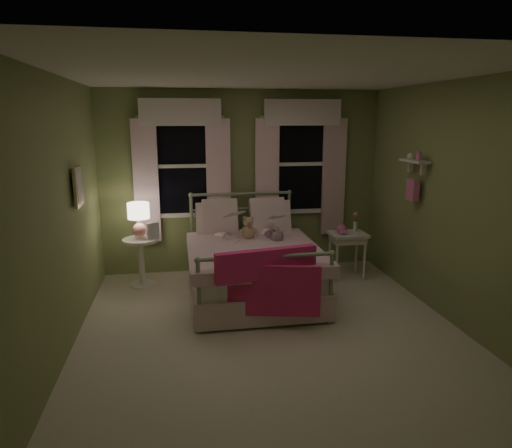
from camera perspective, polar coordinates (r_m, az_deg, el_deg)
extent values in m
plane|color=white|center=(5.00, 1.80, -13.05)|extent=(4.20, 4.20, 0.00)
plane|color=white|center=(4.50, 2.04, 18.18)|extent=(4.20, 4.20, 0.00)
plane|color=#829257|center=(6.62, -1.73, 5.26)|extent=(4.00, 0.00, 4.00)
plane|color=#829257|center=(2.62, 11.17, -7.20)|extent=(4.00, 0.00, 4.00)
plane|color=#829257|center=(4.62, -23.20, 0.78)|extent=(0.00, 4.20, 4.20)
plane|color=#829257|center=(5.34, 23.45, 2.30)|extent=(0.00, 4.20, 4.20)
cube|color=white|center=(5.76, -0.53, -4.92)|extent=(1.44, 1.94, 0.26)
cube|color=white|center=(5.84, -0.53, -7.16)|extent=(1.54, 2.02, 0.30)
cube|color=white|center=(5.57, -0.29, -3.62)|extent=(1.58, 1.75, 0.14)
cylinder|color=#9EB793|center=(5.74, -7.40, -6.37)|extent=(0.04, 1.90, 0.04)
cylinder|color=#9EB793|center=(5.94, 6.09, -5.65)|extent=(0.04, 1.90, 0.04)
cylinder|color=#9EB793|center=(6.59, -8.00, -1.34)|extent=(0.04, 0.04, 1.15)
cylinder|color=#9EB793|center=(6.77, 4.10, -0.85)|extent=(0.04, 0.04, 1.15)
sphere|color=#9EB793|center=(6.47, -8.16, 3.60)|extent=(0.07, 0.07, 0.07)
sphere|color=#9EB793|center=(6.66, 4.18, 3.96)|extent=(0.07, 0.07, 0.07)
cylinder|color=#9EB793|center=(6.52, -1.90, 3.81)|extent=(1.42, 0.04, 0.04)
cylinder|color=#9EB793|center=(6.56, -1.89, 1.91)|extent=(1.38, 0.03, 0.03)
cylinder|color=#9EB793|center=(4.79, -7.17, -9.08)|extent=(0.04, 0.04, 0.80)
cylinder|color=#9EB793|center=(5.04, 9.32, -8.01)|extent=(0.04, 0.04, 0.80)
sphere|color=#9EB793|center=(4.66, -7.31, -4.51)|extent=(0.07, 0.07, 0.07)
sphere|color=#9EB793|center=(4.91, 9.49, -3.65)|extent=(0.07, 0.07, 0.07)
cylinder|color=#9EB793|center=(4.74, 1.32, -4.11)|extent=(1.42, 0.04, 0.04)
cube|color=white|center=(6.29, -4.98, 0.16)|extent=(0.55, 0.32, 0.57)
cube|color=white|center=(6.39, 1.83, 0.42)|extent=(0.55, 0.32, 0.57)
cube|color=white|center=(6.27, -4.54, 0.89)|extent=(0.48, 0.30, 0.51)
cube|color=white|center=(6.36, 1.39, 1.10)|extent=(0.48, 0.30, 0.51)
cube|color=#EF2E7E|center=(4.76, 1.32, -5.03)|extent=(1.10, 0.29, 0.32)
cube|color=#D92A69|center=(4.79, 1.46, -8.36)|extent=(1.08, 0.27, 0.55)
imported|color=#F7D1DD|center=(6.03, -3.85, 0.82)|extent=(0.30, 0.25, 0.71)
imported|color=#F7D1DD|center=(6.10, 1.38, 1.43)|extent=(0.43, 0.36, 0.80)
imported|color=beige|center=(5.77, -3.61, 0.68)|extent=(0.23, 0.18, 0.26)
imported|color=beige|center=(5.87, 1.85, 0.47)|extent=(0.21, 0.13, 0.26)
sphere|color=tan|center=(5.95, -1.00, -1.02)|extent=(0.18, 0.18, 0.18)
sphere|color=tan|center=(5.90, -0.98, 0.26)|extent=(0.13, 0.13, 0.13)
sphere|color=tan|center=(5.88, -1.41, 0.76)|extent=(0.05, 0.05, 0.05)
sphere|color=tan|center=(5.90, -0.54, 0.79)|extent=(0.05, 0.05, 0.05)
sphere|color=tan|center=(5.91, -1.72, -0.93)|extent=(0.07, 0.07, 0.07)
sphere|color=tan|center=(5.93, -0.19, -0.87)|extent=(0.07, 0.07, 0.07)
sphere|color=#8C6B51|center=(5.85, -0.89, 0.09)|extent=(0.04, 0.04, 0.04)
cylinder|color=white|center=(6.21, -14.28, -1.99)|extent=(0.46, 0.46, 0.04)
cylinder|color=white|center=(6.29, -14.12, -4.71)|extent=(0.08, 0.08, 0.60)
cylinder|color=white|center=(6.39, -13.97, -7.32)|extent=(0.34, 0.34, 0.03)
sphere|color=pink|center=(6.17, -14.35, -0.73)|extent=(0.19, 0.19, 0.19)
cylinder|color=pink|center=(6.15, -14.42, 0.36)|extent=(0.03, 0.03, 0.11)
cylinder|color=#FFEAC6|center=(6.12, -14.49, 1.64)|extent=(0.28, 0.28, 0.21)
imported|color=beige|center=(6.11, -13.42, -1.89)|extent=(0.23, 0.27, 0.02)
cube|color=white|center=(6.45, 11.41, -1.27)|extent=(0.50, 0.40, 0.04)
cube|color=white|center=(6.47, 11.38, -1.87)|extent=(0.44, 0.34, 0.08)
cylinder|color=white|center=(6.33, 10.07, -4.49)|extent=(0.04, 0.04, 0.60)
cylinder|color=white|center=(6.48, 13.41, -4.26)|extent=(0.04, 0.04, 0.60)
cylinder|color=white|center=(6.60, 9.20, -3.73)|extent=(0.04, 0.04, 0.60)
cylinder|color=white|center=(6.74, 12.43, -3.52)|extent=(0.04, 0.04, 0.60)
sphere|color=pink|center=(6.40, 10.61, -0.62)|extent=(0.14, 0.14, 0.14)
cube|color=pink|center=(6.32, 10.88, -0.98)|extent=(0.11, 0.06, 0.04)
cylinder|color=white|center=(6.52, 12.28, -0.35)|extent=(0.05, 0.05, 0.14)
cylinder|color=#4C7F3F|center=(6.49, 12.32, 0.59)|extent=(0.01, 0.01, 0.12)
sphere|color=pink|center=(6.48, 12.35, 1.20)|extent=(0.06, 0.06, 0.06)
cube|color=black|center=(6.51, -9.21, 7.18)|extent=(0.76, 0.02, 1.35)
cube|color=white|center=(6.46, -9.44, 13.35)|extent=(0.84, 0.05, 0.06)
cube|color=white|center=(6.60, -8.99, 1.11)|extent=(0.84, 0.05, 0.06)
cube|color=white|center=(6.50, -12.76, 7.02)|extent=(0.06, 0.05, 1.40)
cube|color=white|center=(6.51, -5.66, 7.28)|extent=(0.06, 0.05, 1.40)
cube|color=white|center=(6.49, -9.21, 7.17)|extent=(0.76, 0.04, 0.05)
cube|color=white|center=(6.49, -13.58, 5.18)|extent=(0.34, 0.06, 1.70)
cube|color=white|center=(6.49, -4.71, 5.51)|extent=(0.34, 0.06, 1.70)
cube|color=white|center=(6.40, -9.45, 13.62)|extent=(1.10, 0.08, 0.36)
cylinder|color=white|center=(6.44, -9.43, 13.09)|extent=(1.20, 0.03, 0.03)
cube|color=black|center=(6.74, 5.51, 7.49)|extent=(0.76, 0.02, 1.35)
cube|color=white|center=(6.69, 5.68, 13.44)|extent=(0.84, 0.05, 0.06)
cube|color=white|center=(6.83, 5.42, 1.61)|extent=(0.84, 0.05, 0.06)
cube|color=white|center=(6.63, 2.18, 7.44)|extent=(0.06, 0.05, 1.40)
cube|color=white|center=(6.84, 8.81, 7.47)|extent=(0.06, 0.05, 1.40)
cube|color=white|center=(6.72, 5.55, 7.47)|extent=(0.76, 0.04, 0.05)
cube|color=white|center=(6.59, 1.39, 5.66)|extent=(0.34, 0.06, 1.70)
cube|color=silver|center=(6.85, 9.67, 5.76)|extent=(0.34, 0.06, 1.70)
cube|color=white|center=(6.63, 5.84, 13.70)|extent=(1.10, 0.08, 0.36)
cylinder|color=white|center=(6.67, 5.74, 13.19)|extent=(1.20, 0.03, 0.03)
cube|color=white|center=(5.83, 19.17, 7.45)|extent=(0.15, 0.50, 0.03)
cube|color=white|center=(5.73, 20.18, 6.48)|extent=(0.06, 0.03, 0.14)
cube|color=white|center=(5.99, 18.77, 6.83)|extent=(0.06, 0.03, 0.14)
cylinder|color=pink|center=(5.74, 19.70, 8.03)|extent=(0.06, 0.06, 0.10)
sphere|color=white|center=(5.91, 18.74, 8.03)|extent=(0.08, 0.08, 0.08)
cube|color=pink|center=(5.88, 19.00, 4.05)|extent=(0.08, 0.18, 0.26)
cube|color=beige|center=(5.15, -21.35, 4.38)|extent=(0.03, 0.32, 0.42)
cube|color=silver|center=(5.15, -21.19, 4.39)|extent=(0.01, 0.25, 0.34)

